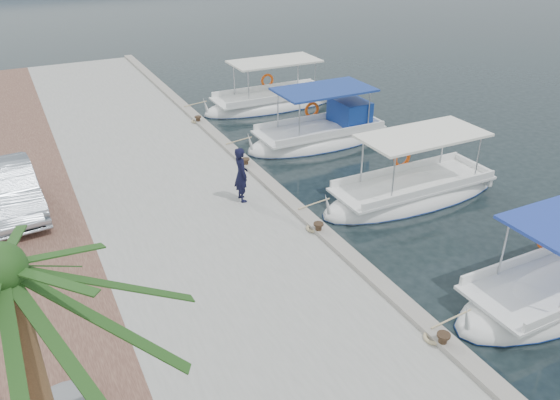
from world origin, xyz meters
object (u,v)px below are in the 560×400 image
(parked_car, at_px, (9,189))
(fishing_caique_d, at_px, (321,137))
(fisherman, at_px, (241,174))
(date_palm, at_px, (1,272))
(fishing_caique_c, at_px, (412,195))
(fishing_caique_e, at_px, (272,104))

(parked_car, bearing_deg, fishing_caique_d, 3.82)
(fisherman, height_order, parked_car, fisherman)
(parked_car, bearing_deg, date_palm, -93.86)
(fishing_caique_d, bearing_deg, date_palm, -132.61)
(fisherman, relative_size, parked_car, 0.41)
(fishing_caique_c, height_order, fishing_caique_d, same)
(fishing_caique_d, distance_m, date_palm, 17.68)
(fishing_caique_e, relative_size, fisherman, 4.05)
(fishing_caique_e, bearing_deg, fisherman, -120.88)
(fishing_caique_c, distance_m, fishing_caique_e, 10.79)
(fishing_caique_c, relative_size, date_palm, 1.24)
(fishing_caique_d, height_order, fishing_caique_e, same)
(fishing_caique_e, distance_m, date_palm, 21.69)
(fishing_caique_d, relative_size, date_palm, 1.17)
(fishing_caique_c, bearing_deg, fisherman, 164.02)
(fisherman, bearing_deg, parked_car, 72.05)
(fishing_caique_d, xyz_separation_m, parked_car, (-11.67, -1.74, 1.00))
(fishing_caique_d, bearing_deg, fishing_caique_c, -89.23)
(fishing_caique_e, height_order, date_palm, date_palm)
(fishing_caique_c, height_order, fishing_caique_e, same)
(fishing_caique_e, bearing_deg, parked_car, -150.16)
(fishing_caique_e, bearing_deg, date_palm, -123.67)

